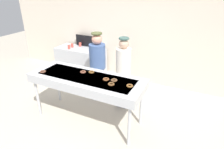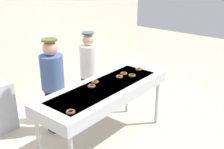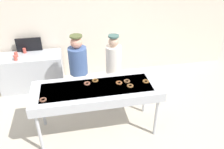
% 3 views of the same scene
% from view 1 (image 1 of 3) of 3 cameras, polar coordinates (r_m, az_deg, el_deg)
% --- Properties ---
extents(ground_plane, '(16.00, 16.00, 0.00)m').
position_cam_1_polar(ground_plane, '(4.22, -6.87, -12.76)').
color(ground_plane, beige).
extents(back_wall, '(8.00, 0.12, 3.35)m').
position_cam_1_polar(back_wall, '(5.40, 5.20, 15.45)').
color(back_wall, beige).
rests_on(back_wall, ground).
extents(fryer_conveyor, '(2.25, 0.82, 0.99)m').
position_cam_1_polar(fryer_conveyor, '(3.74, -7.57, -1.85)').
color(fryer_conveyor, '#B7BABF').
rests_on(fryer_conveyor, ground).
extents(chocolate_donut_0, '(0.16, 0.16, 0.03)m').
position_cam_1_polar(chocolate_donut_0, '(4.08, -19.76, 0.81)').
color(chocolate_donut_0, brown).
rests_on(chocolate_donut_0, fryer_conveyor).
extents(chocolate_donut_1, '(0.13, 0.13, 0.03)m').
position_cam_1_polar(chocolate_donut_1, '(3.49, 0.62, -1.71)').
color(chocolate_donut_1, brown).
rests_on(chocolate_donut_1, fryer_conveyor).
extents(chocolate_donut_2, '(0.16, 0.16, 0.03)m').
position_cam_1_polar(chocolate_donut_2, '(3.84, -6.10, 0.75)').
color(chocolate_donut_2, brown).
rests_on(chocolate_donut_2, fryer_conveyor).
extents(chocolate_donut_3, '(0.15, 0.15, 0.03)m').
position_cam_1_polar(chocolate_donut_3, '(3.36, -0.23, -2.85)').
color(chocolate_donut_3, brown).
rests_on(chocolate_donut_3, fryer_conveyor).
extents(chocolate_donut_4, '(0.17, 0.17, 0.03)m').
position_cam_1_polar(chocolate_donut_4, '(3.32, 5.25, -3.33)').
color(chocolate_donut_4, brown).
rests_on(chocolate_donut_4, fryer_conveyor).
extents(chocolate_donut_5, '(0.16, 0.16, 0.03)m').
position_cam_1_polar(chocolate_donut_5, '(3.53, -1.79, -1.40)').
color(chocolate_donut_5, brown).
rests_on(chocolate_donut_5, fryer_conveyor).
extents(chocolate_donut_6, '(0.16, 0.16, 0.03)m').
position_cam_1_polar(chocolate_donut_6, '(3.86, -8.55, 0.75)').
color(chocolate_donut_6, brown).
rests_on(chocolate_donut_6, fryer_conveyor).
extents(worker_baker, '(0.37, 0.37, 1.61)m').
position_cam_1_polar(worker_baker, '(4.54, -4.28, 3.84)').
color(worker_baker, '#242048').
rests_on(worker_baker, ground).
extents(worker_assistant, '(0.32, 0.32, 1.62)m').
position_cam_1_polar(worker_assistant, '(4.15, 3.30, 1.17)').
color(worker_assistant, '#27273B').
rests_on(worker_assistant, ground).
extents(prep_counter, '(1.47, 0.64, 0.85)m').
position_cam_1_polar(prep_counter, '(5.97, -9.16, 3.71)').
color(prep_counter, '#B7BABF').
rests_on(prep_counter, ground).
extents(paper_cup_0, '(0.07, 0.07, 0.12)m').
position_cam_1_polar(paper_cup_0, '(5.96, -11.68, 8.42)').
color(paper_cup_0, '#CC4C3F').
rests_on(paper_cup_0, prep_counter).
extents(paper_cup_1, '(0.07, 0.07, 0.12)m').
position_cam_1_polar(paper_cup_1, '(6.01, -9.40, 8.74)').
color(paper_cup_1, '#CC4C3F').
rests_on(paper_cup_1, prep_counter).
extents(paper_cup_2, '(0.07, 0.07, 0.12)m').
position_cam_1_polar(paper_cup_2, '(5.82, -12.57, 7.93)').
color(paper_cup_2, '#CC4C3F').
rests_on(paper_cup_2, prep_counter).
extents(menu_display, '(0.59, 0.04, 0.33)m').
position_cam_1_polar(menu_display, '(5.99, -8.09, 9.85)').
color(menu_display, black).
rests_on(menu_display, prep_counter).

